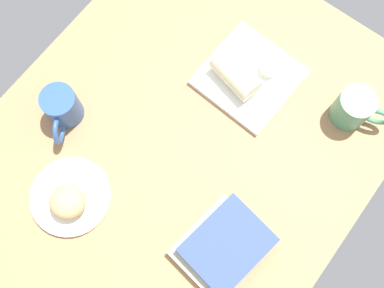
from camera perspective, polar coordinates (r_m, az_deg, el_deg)
dining_table at (r=119.54cm, az=-0.79°, el=0.23°), size 110.00×90.00×4.00cm
round_plate at (r=117.35cm, az=-14.60°, el=-6.22°), size 19.52×19.52×1.40cm
scone_pastry at (r=113.45cm, az=-14.94°, el=-6.82°), size 10.31×10.41×5.96cm
square_plate at (r=123.66cm, az=6.96°, el=8.10°), size 23.74×23.74×1.60cm
sauce_cup at (r=122.90cm, az=9.36°, el=9.10°), size 4.59×4.59×2.76cm
breakfast_wrap at (r=119.05cm, az=5.32°, el=8.42°), size 9.29×14.02×6.61cm
book_stack at (r=110.10cm, az=3.70°, el=-12.13°), size 21.71×18.96×6.04cm
coffee_mug at (r=119.19cm, az=-15.58°, el=4.28°), size 12.67×10.22×10.17cm
second_mug at (r=121.57cm, az=19.19°, el=4.14°), size 8.98×14.06×10.05cm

